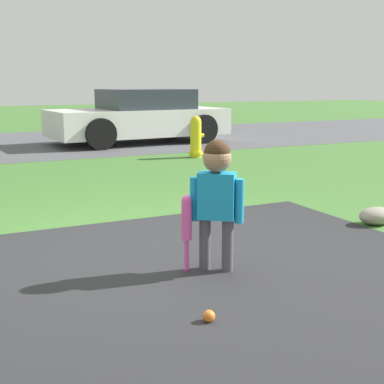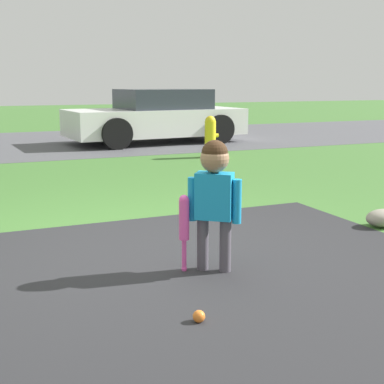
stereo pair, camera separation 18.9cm
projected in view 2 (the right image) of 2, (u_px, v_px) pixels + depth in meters
The scene contains 8 objects.
ground_plane at pixel (130, 252), 4.32m from camera, with size 60.00×60.00×0.00m, color #3D6B2D.
street_strip at pixel (19, 144), 11.96m from camera, with size 40.00×6.00×0.01m.
child at pixel (214, 187), 3.77m from camera, with size 0.32×0.27×0.95m.
baseball_bat at pixel (184, 222), 3.81m from camera, with size 0.07×0.07×0.57m.
sports_ball at pixel (199, 316), 3.04m from camera, with size 0.07×0.07×0.07m.
fire_hydrant at pixel (210, 137), 9.75m from camera, with size 0.28×0.25×0.76m.
parked_car at pixel (157, 117), 12.17m from camera, with size 4.03×2.11×1.20m.
edging_rock at pixel (383, 218), 5.07m from camera, with size 0.37×0.25×0.17m.
Camera 2 is at (-1.17, -3.99, 1.34)m, focal length 50.00 mm.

